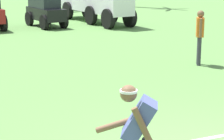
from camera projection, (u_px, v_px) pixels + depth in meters
name	position (u px, v px, depth m)	size (l,w,h in m)	color
frisbee_thrower	(140.00, 133.00, 5.36)	(0.91, 0.83, 1.39)	black
teammate_near_sideline	(200.00, 32.00, 12.32)	(0.35, 0.45, 1.56)	#33333D
parked_car_slot_d	(45.00, 11.00, 20.12)	(1.41, 2.50, 1.34)	black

